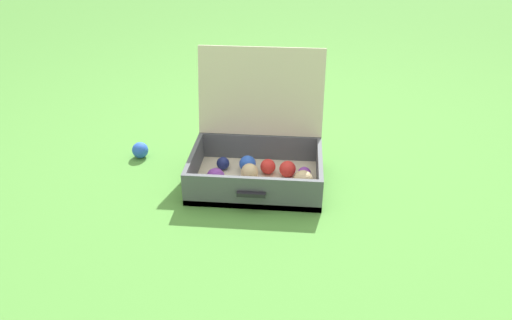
% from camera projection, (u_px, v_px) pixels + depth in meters
% --- Properties ---
extents(ground_plane, '(16.00, 16.00, 0.00)m').
position_uv_depth(ground_plane, '(279.00, 176.00, 2.14)').
color(ground_plane, '#4C8C38').
extents(open_suitcase, '(0.54, 0.49, 0.51)m').
position_uv_depth(open_suitcase, '(258.00, 154.00, 2.08)').
color(open_suitcase, beige).
rests_on(open_suitcase, ground).
extents(stray_ball_on_grass, '(0.07, 0.07, 0.07)m').
position_uv_depth(stray_ball_on_grass, '(140.00, 150.00, 2.27)').
color(stray_ball_on_grass, blue).
rests_on(stray_ball_on_grass, ground).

